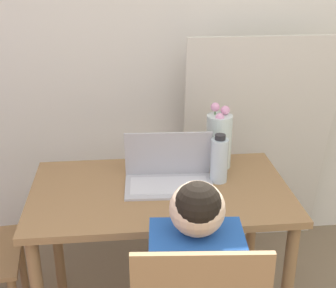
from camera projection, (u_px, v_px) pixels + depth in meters
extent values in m
cube|color=white|center=(171.00, 30.00, 2.44)|extent=(6.40, 0.05, 2.50)
cube|color=olive|center=(160.00, 192.00, 1.99)|extent=(1.10, 0.64, 0.03)
cylinder|color=olive|center=(56.00, 233.00, 2.33)|extent=(0.05, 0.05, 0.68)
cylinder|color=olive|center=(252.00, 222.00, 2.42)|extent=(0.05, 0.05, 0.68)
cylinder|color=olive|center=(23.00, 266.00, 2.30)|extent=(0.04, 0.04, 0.41)
sphere|color=beige|center=(197.00, 209.00, 1.37)|extent=(0.17, 0.17, 0.17)
sphere|color=black|center=(198.00, 205.00, 1.35)|extent=(0.14, 0.14, 0.14)
cylinder|color=#1E4C9E|center=(225.00, 245.00, 1.68)|extent=(0.08, 0.24, 0.06)
cylinder|color=#1E4C9E|center=(157.00, 246.00, 1.67)|extent=(0.08, 0.24, 0.06)
cube|color=#B2B2B7|center=(169.00, 186.00, 1.99)|extent=(0.39, 0.24, 0.01)
cube|color=silver|center=(169.00, 185.00, 1.99)|extent=(0.34, 0.17, 0.00)
cube|color=#B2B2B7|center=(168.00, 154.00, 2.03)|extent=(0.38, 0.07, 0.22)
cube|color=black|center=(168.00, 153.00, 2.03)|extent=(0.34, 0.06, 0.19)
cylinder|color=silver|center=(219.00, 141.00, 2.14)|extent=(0.12, 0.12, 0.25)
cylinder|color=#3D7A38|center=(224.00, 133.00, 2.14)|extent=(0.01, 0.01, 0.22)
sphere|color=#EA9EC6|center=(225.00, 110.00, 2.09)|extent=(0.04, 0.04, 0.04)
cylinder|color=#3D7A38|center=(214.00, 131.00, 2.14)|extent=(0.01, 0.01, 0.23)
sphere|color=#EA9EC6|center=(215.00, 107.00, 2.09)|extent=(0.04, 0.04, 0.04)
cylinder|color=#3D7A38|center=(219.00, 138.00, 2.11)|extent=(0.01, 0.01, 0.20)
sphere|color=#EA9EC6|center=(220.00, 118.00, 2.07)|extent=(0.04, 0.04, 0.04)
cylinder|color=silver|center=(219.00, 160.00, 2.01)|extent=(0.08, 0.08, 0.20)
cylinder|color=#262628|center=(220.00, 137.00, 1.97)|extent=(0.05, 0.05, 0.02)
cube|color=silver|center=(256.00, 147.00, 2.59)|extent=(0.82, 0.19, 1.26)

